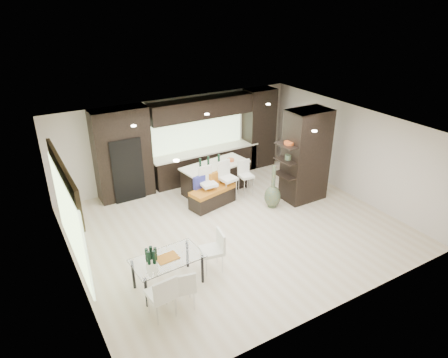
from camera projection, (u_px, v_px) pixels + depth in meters
ground at (235, 227)px, 10.51m from camera, size 8.00×8.00×0.00m
back_wall at (178, 139)px, 12.66m from camera, size 8.00×0.02×2.70m
left_wall at (69, 224)px, 8.11m from camera, size 0.02×7.00×2.70m
right_wall at (351, 151)px, 11.75m from camera, size 0.02×7.00×2.70m
ceiling at (237, 129)px, 9.35m from camera, size 8.00×7.00×0.02m
window_left at (69, 219)px, 8.28m from camera, size 0.04×3.20×1.90m
window_back at (195, 131)px, 12.82m from camera, size 3.40×0.04×1.20m
stone_accent at (63, 179)px, 7.91m from camera, size 0.08×3.00×0.80m
ceiling_spots at (231, 127)px, 9.55m from camera, size 4.00×3.00×0.02m
back_cabinetry at (197, 140)px, 12.63m from camera, size 6.80×0.68×2.70m
refrigerator at (125, 167)px, 11.67m from camera, size 0.90×0.68×1.90m
partition_column at (306, 156)px, 11.43m from camera, size 1.20×0.80×2.70m
kitchen_island at (215, 178)px, 12.24m from camera, size 2.19×1.18×0.87m
stool_left at (209, 191)px, 11.34m from camera, size 0.42×0.42×0.95m
stool_mid at (228, 185)px, 11.62m from camera, size 0.50×0.50×0.98m
stool_right at (246, 182)px, 11.95m from camera, size 0.42×0.42×0.88m
bench at (213, 196)px, 11.48m from camera, size 1.49×0.84×0.54m
floor_vase at (273, 187)px, 11.23m from camera, size 0.47×0.47×1.27m
dining_table at (168, 272)px, 8.30m from camera, size 1.48×0.90×0.69m
chair_near at (183, 289)px, 7.71m from camera, size 0.54×0.54×0.84m
chair_far at (161, 296)px, 7.48m from camera, size 0.53×0.53×0.90m
chair_end at (212, 253)px, 8.73m from camera, size 0.55×0.55×0.87m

